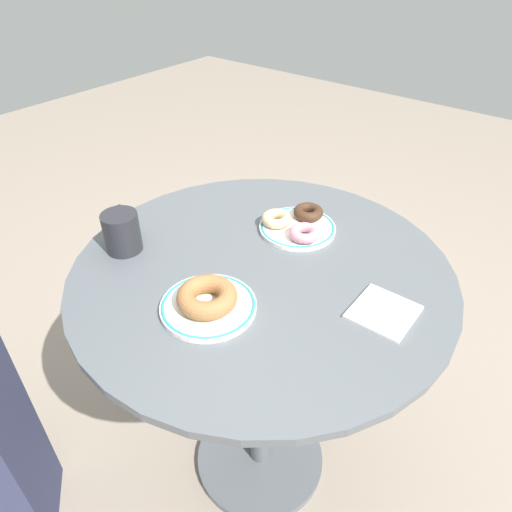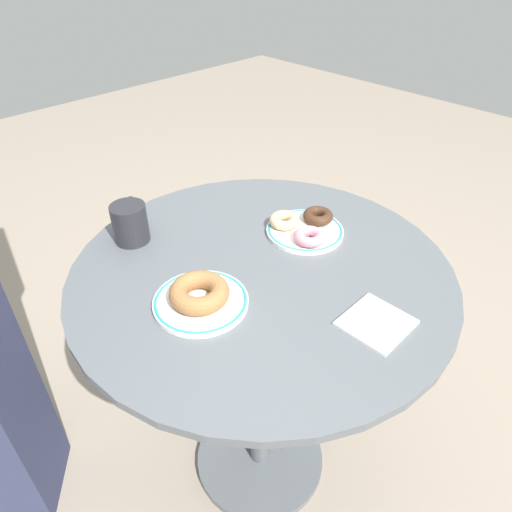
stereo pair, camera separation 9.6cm
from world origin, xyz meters
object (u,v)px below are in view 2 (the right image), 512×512
(donut_cinnamon, at_px, (199,293))
(donut_pink_frosted, at_px, (310,237))
(donut_glazed, at_px, (285,220))
(plate_left, at_px, (200,301))
(donut_chocolate, at_px, (318,216))
(paper_napkin, at_px, (376,323))
(coffee_mug, at_px, (130,222))
(cafe_table, at_px, (261,335))
(plate_right, at_px, (305,231))

(donut_cinnamon, height_order, donut_pink_frosted, donut_cinnamon)
(donut_glazed, distance_m, donut_pink_frosted, 0.08)
(plate_left, distance_m, donut_chocolate, 0.37)
(paper_napkin, relative_size, coffee_mug, 1.09)
(coffee_mug, bearing_deg, donut_cinnamon, -96.02)
(cafe_table, bearing_deg, donut_chocolate, 6.68)
(plate_right, bearing_deg, plate_left, -176.73)
(donut_cinnamon, bearing_deg, plate_left, 68.51)
(plate_left, relative_size, donut_glazed, 2.56)
(plate_right, xyz_separation_m, donut_pink_frosted, (-0.03, -0.04, 0.02))
(donut_cinnamon, xyz_separation_m, donut_chocolate, (0.38, 0.03, -0.01))
(donut_glazed, xyz_separation_m, donut_pink_frosted, (-0.01, -0.08, 0.00))
(donut_cinnamon, height_order, donut_chocolate, donut_cinnamon)
(coffee_mug, bearing_deg, donut_pink_frosted, -48.07)
(donut_cinnamon, bearing_deg, donut_glazed, 12.37)
(donut_chocolate, height_order, paper_napkin, donut_chocolate)
(paper_napkin, bearing_deg, cafe_table, 96.41)
(plate_left, distance_m, paper_napkin, 0.33)
(paper_napkin, bearing_deg, plate_right, 64.92)
(cafe_table, height_order, plate_right, plate_right)
(donut_pink_frosted, xyz_separation_m, paper_napkin, (-0.10, -0.24, -0.02))
(plate_left, xyz_separation_m, donut_glazed, (0.30, 0.06, 0.02))
(donut_chocolate, height_order, donut_pink_frosted, same)
(plate_left, relative_size, donut_cinnamon, 1.60)
(plate_right, height_order, donut_cinnamon, donut_cinnamon)
(donut_cinnamon, bearing_deg, plate_right, 3.82)
(paper_napkin, bearing_deg, plate_left, 125.86)
(cafe_table, relative_size, plate_left, 4.42)
(cafe_table, height_order, donut_pink_frosted, donut_pink_frosted)
(donut_cinnamon, relative_size, donut_pink_frosted, 1.60)
(plate_right, distance_m, paper_napkin, 0.31)
(coffee_mug, bearing_deg, donut_glazed, -37.54)
(donut_chocolate, bearing_deg, donut_glazed, 149.47)
(donut_chocolate, bearing_deg, cafe_table, -173.32)
(donut_chocolate, distance_m, donut_pink_frosted, 0.09)
(donut_chocolate, bearing_deg, plate_right, -176.01)
(cafe_table, distance_m, coffee_mug, 0.39)
(donut_cinnamon, distance_m, coffee_mug, 0.28)
(paper_napkin, xyz_separation_m, coffee_mug, (-0.16, 0.54, 0.04))
(cafe_table, distance_m, plate_left, 0.26)
(donut_pink_frosted, relative_size, coffee_mug, 0.67)
(cafe_table, bearing_deg, coffee_mug, 115.75)
(donut_glazed, bearing_deg, plate_right, -65.06)
(plate_left, bearing_deg, plate_right, 3.27)
(plate_left, xyz_separation_m, donut_cinnamon, (-0.00, -0.00, 0.02))
(donut_glazed, bearing_deg, donut_chocolate, -30.53)
(donut_glazed, bearing_deg, paper_napkin, -108.78)
(plate_right, relative_size, paper_napkin, 1.55)
(donut_cinnamon, bearing_deg, coffee_mug, 83.98)
(donut_cinnamon, relative_size, coffee_mug, 1.07)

